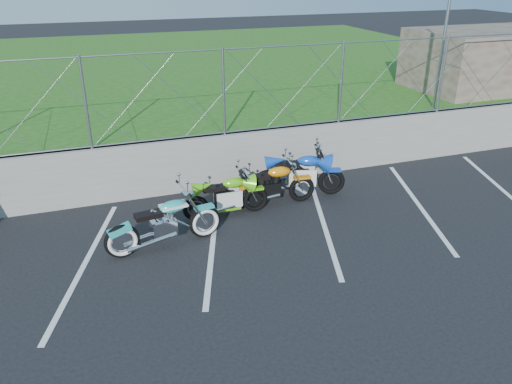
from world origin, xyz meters
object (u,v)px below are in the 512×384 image
object	(u,v)px
cruiser_turquoise	(166,225)
sportbike_green	(227,198)
sportbike_blue	(301,176)
naked_orange	(272,187)

from	to	relation	value
cruiser_turquoise	sportbike_green	size ratio (longest dim) A/B	1.22
cruiser_turquoise	sportbike_blue	size ratio (longest dim) A/B	1.11
cruiser_turquoise	sportbike_blue	bearing A→B (deg)	12.59
cruiser_turquoise	sportbike_green	world-z (taller)	cruiser_turquoise
naked_orange	sportbike_blue	xyz separation A→B (m)	(0.84, 0.30, 0.03)
cruiser_turquoise	sportbike_blue	world-z (taller)	cruiser_turquoise
naked_orange	sportbike_green	xyz separation A→B (m)	(-1.08, -0.16, -0.02)
sportbike_blue	cruiser_turquoise	bearing A→B (deg)	-141.19
sportbike_green	sportbike_blue	distance (m)	1.98
sportbike_blue	naked_orange	bearing A→B (deg)	-142.88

